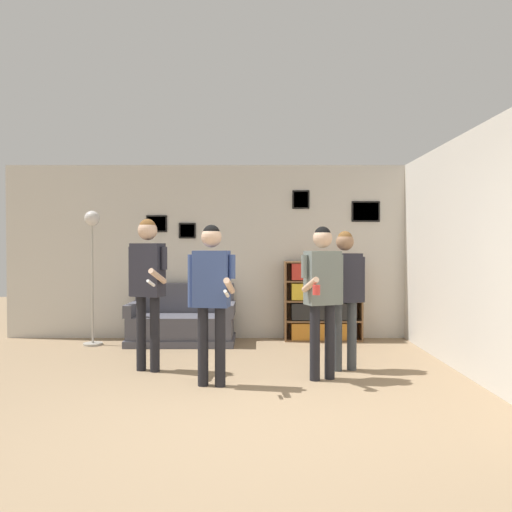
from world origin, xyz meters
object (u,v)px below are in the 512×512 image
object	(u,v)px
bookshelf	(322,301)
person_player_foreground_center	(211,287)
floor_lamp	(91,246)
couch	(182,323)
person_spectator_near_bookshelf	(344,286)
person_watcher_holding_cup	(322,286)
person_player_foreground_left	(147,277)

from	to	relation	value
bookshelf	person_player_foreground_center	world-z (taller)	person_player_foreground_center
bookshelf	floor_lamp	distance (m)	3.52
couch	person_player_foreground_center	bearing A→B (deg)	-74.41
floor_lamp	person_player_foreground_center	xyz separation A→B (m)	(1.92, -2.13, -0.42)
bookshelf	couch	bearing A→B (deg)	-174.64
floor_lamp	person_spectator_near_bookshelf	size ratio (longest dim) A/B	1.21
person_spectator_near_bookshelf	person_watcher_holding_cup	bearing A→B (deg)	-127.39
person_player_foreground_left	person_spectator_near_bookshelf	distance (m)	2.27
floor_lamp	person_player_foreground_left	distance (m)	1.92
bookshelf	floor_lamp	size ratio (longest dim) A/B	0.62
bookshelf	person_player_foreground_left	xyz separation A→B (m)	(-2.27, -1.87, 0.49)
couch	floor_lamp	world-z (taller)	floor_lamp
person_spectator_near_bookshelf	bookshelf	bearing A→B (deg)	90.15
person_spectator_near_bookshelf	couch	bearing A→B (deg)	142.39
person_watcher_holding_cup	person_spectator_near_bookshelf	size ratio (longest dim) A/B	1.02
person_player_foreground_left	person_watcher_holding_cup	size ratio (longest dim) A/B	1.06
person_watcher_holding_cup	floor_lamp	bearing A→B (deg)	148.65
couch	person_watcher_holding_cup	world-z (taller)	person_watcher_holding_cup
couch	person_player_foreground_center	world-z (taller)	person_player_foreground_center
couch	person_watcher_holding_cup	size ratio (longest dim) A/B	0.94
bookshelf	person_watcher_holding_cup	bearing A→B (deg)	-97.79
couch	bookshelf	distance (m)	2.15
couch	person_player_foreground_center	size ratio (longest dim) A/B	0.94
couch	person_player_foreground_center	xyz separation A→B (m)	(0.64, -2.29, 0.73)
floor_lamp	couch	bearing A→B (deg)	7.04
floor_lamp	person_watcher_holding_cup	size ratio (longest dim) A/B	1.18
bookshelf	floor_lamp	world-z (taller)	floor_lamp
floor_lamp	person_watcher_holding_cup	world-z (taller)	floor_lamp
person_player_foreground_center	person_watcher_holding_cup	xyz separation A→B (m)	(1.17, 0.24, -0.01)
floor_lamp	person_player_foreground_center	bearing A→B (deg)	-47.96
person_player_foreground_left	person_player_foreground_center	xyz separation A→B (m)	(0.79, -0.62, -0.07)
bookshelf	person_player_foreground_left	size ratio (longest dim) A/B	0.69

